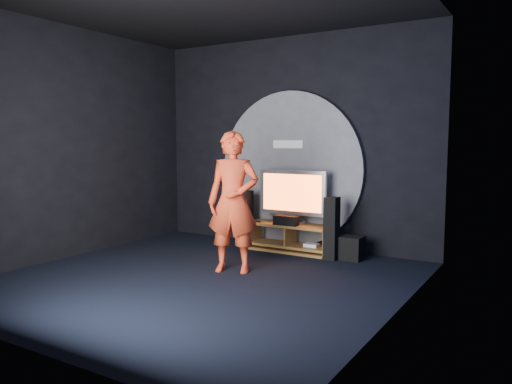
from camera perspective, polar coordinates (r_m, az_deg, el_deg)
floor at (r=6.56m, az=-6.30°, el=-9.89°), size 5.00×5.00×0.00m
back_wall at (r=8.43m, az=4.05°, el=5.67°), size 5.00×0.04×3.50m
front_wall at (r=4.60m, az=-26.02°, el=4.96°), size 5.00×0.04×3.50m
left_wall at (r=8.09m, az=-20.68°, el=5.30°), size 0.04×5.00×3.50m
right_wall at (r=5.17m, az=16.08°, el=5.35°), size 0.04×5.00×3.50m
wall_disc_panel at (r=8.39m, az=3.85°, el=2.61°), size 2.60×0.11×2.60m
media_console at (r=8.08m, az=3.97°, el=-5.44°), size 1.40×0.45×0.45m
tv at (r=8.03m, az=4.18°, el=-0.27°), size 1.16×0.22×0.86m
center_speaker at (r=7.89m, az=3.46°, el=-3.27°), size 0.40×0.15×0.15m
remote at (r=8.21m, az=-0.05°, el=-3.35°), size 0.18×0.05×0.02m
tower_speaker_left at (r=8.42m, az=-1.20°, el=-3.05°), size 0.19×0.21×0.94m
tower_speaker_right at (r=7.56m, az=8.64°, el=-4.14°), size 0.19×0.21×0.94m
subwoofer at (r=7.66m, az=10.90°, el=-6.30°), size 0.32×0.32×0.35m
player at (r=6.73m, az=-2.62°, el=-1.13°), size 0.81×0.67×1.91m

